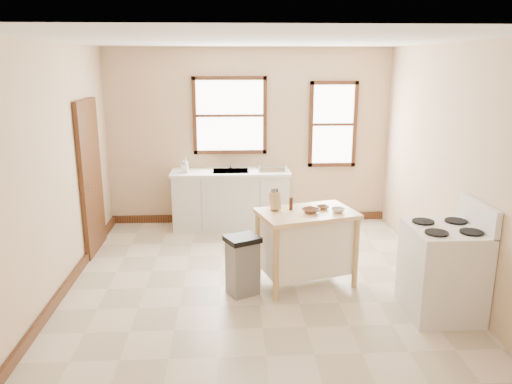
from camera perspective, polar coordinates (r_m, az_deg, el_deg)
floor at (r=6.04m, az=0.15°, el=-10.64°), size 5.00×5.00×0.00m
ceiling at (r=5.46m, az=0.17°, el=16.96°), size 5.00×5.00×0.00m
wall_back at (r=8.04m, az=-0.83°, el=6.27°), size 4.50×0.04×2.80m
wall_left at (r=5.91m, az=-22.21°, el=2.02°), size 0.04×5.00×2.80m
wall_right at (r=6.13m, az=21.67°, el=2.51°), size 0.04×5.00×2.80m
window_main at (r=7.97m, az=-3.01°, el=8.71°), size 1.17×0.06×1.22m
window_side at (r=8.16m, az=8.78°, el=7.64°), size 0.77×0.06×1.37m
door_left at (r=7.18m, az=-18.35°, el=1.62°), size 0.06×0.90×2.10m
baseboard_back at (r=8.32m, az=-0.78°, el=-2.93°), size 4.50×0.04×0.12m
baseboard_left at (r=6.31m, az=-20.75°, el=-9.92°), size 0.04×5.00×0.12m
sink_counter at (r=7.94m, az=-2.88°, el=-0.81°), size 1.86×0.62×0.92m
faucet at (r=7.98m, az=-2.94°, el=3.49°), size 0.03×0.03×0.22m
soap_bottle_a at (r=7.75m, az=-8.05°, el=3.06°), size 0.10×0.10×0.23m
soap_bottle_b at (r=7.75m, az=-8.27°, el=2.88°), size 0.09×0.09×0.19m
dish_rack at (r=7.80m, az=1.78°, el=2.80°), size 0.45×0.36×0.11m
kitchen_island at (r=5.97m, az=5.74°, el=-6.35°), size 1.25×0.97×0.90m
knife_block at (r=5.82m, az=2.20°, el=-1.14°), size 0.12×0.12×0.20m
pepper_grinder at (r=5.85m, az=4.02°, el=-1.33°), size 0.05×0.05×0.15m
bowl_a at (r=5.78m, az=6.27°, el=-2.11°), size 0.27×0.27×0.05m
bowl_b at (r=5.95m, az=7.65°, el=-1.75°), size 0.19×0.19×0.04m
bowl_c at (r=5.84m, az=9.38°, el=-2.06°), size 0.21×0.21×0.05m
trash_bin at (r=5.72m, az=-1.55°, el=-8.38°), size 0.45×0.43×0.69m
gas_stove at (r=5.55m, az=20.62°, el=-7.14°), size 0.76×0.77×1.22m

